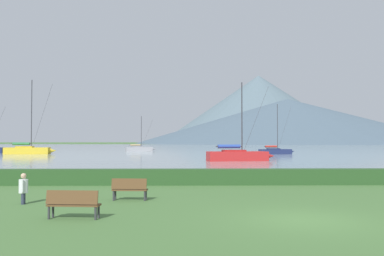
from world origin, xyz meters
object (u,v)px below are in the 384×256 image
Objects in this scene: sailboat_slip_7 at (238,155)px; person_seated_viewer at (23,187)px; sailboat_slip_4 at (139,149)px; park_bench_under_tree at (130,188)px; sailboat_slip_6 at (28,150)px; park_bench_near_path at (73,203)px; sailboat_slip_8 at (276,151)px.

sailboat_slip_7 is 37.77m from person_seated_viewer.
park_bench_under_tree is (8.14, -79.70, -0.05)m from sailboat_slip_4.
sailboat_slip_6 is 7.88× the size of park_bench_near_path.
park_bench_near_path is (6.85, -83.92, -0.05)m from sailboat_slip_4.
sailboat_slip_6 is 1.40× the size of sailboat_slip_7.
park_bench_under_tree is 1.23× the size of person_seated_viewer.
sailboat_slip_8 reaches higher than park_bench_near_path.
sailboat_slip_6 is at bearing -149.94° from sailboat_slip_4.
sailboat_slip_4 reaches higher than park_bench_near_path.
sailboat_slip_8 is at bearing 77.56° from park_bench_near_path.
person_seated_viewer is (-2.87, 3.28, 0.15)m from park_bench_near_path.
sailboat_slip_6 is 45.97m from sailboat_slip_8.
sailboat_slip_8 is (45.96, -1.13, -0.21)m from sailboat_slip_6.
sailboat_slip_4 is 26.76m from sailboat_slip_6.
sailboat_slip_8 is 64.65m from person_seated_viewer.
sailboat_slip_8 is at bearing 76.16° from park_bench_under_tree.
sailboat_slip_8 is at bearing 57.35° from person_seated_viewer.
park_bench_under_tree is 4.28m from person_seated_viewer.
sailboat_slip_7 reaches higher than park_bench_under_tree.
sailboat_slip_4 is 80.12m from park_bench_under_tree.
sailboat_slip_6 is (-18.60, -19.24, 0.20)m from sailboat_slip_4.
sailboat_slip_6 is 66.12m from park_bench_under_tree.
park_bench_under_tree is at bearing -113.11° from sailboat_slip_7.
sailboat_slip_7 is 40.01m from park_bench_near_path.
sailboat_slip_6 reaches higher than sailboat_slip_8.
sailboat_slip_7 reaches higher than person_seated_viewer.
park_bench_under_tree is at bearing -119.47° from sailboat_slip_8.
sailboat_slip_6 is at bearing 167.06° from sailboat_slip_8.
park_bench_near_path is at bearing -119.41° from sailboat_slip_8.
park_bench_near_path is at bearing -113.37° from sailboat_slip_7.
sailboat_slip_6 is at bearing 116.92° from park_bench_near_path.
sailboat_slip_7 is 1.06× the size of sailboat_slip_8.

